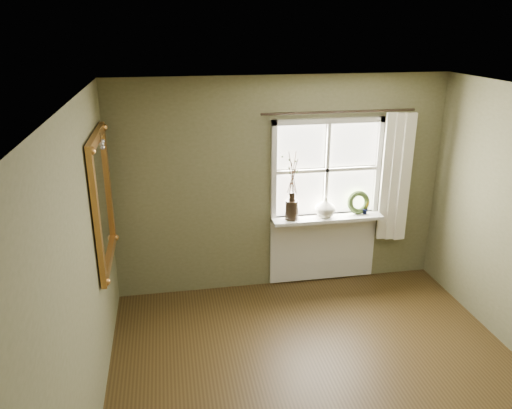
{
  "coord_description": "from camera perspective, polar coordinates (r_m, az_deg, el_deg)",
  "views": [
    {
      "loc": [
        -1.32,
        -3.28,
        3.13
      ],
      "look_at": [
        -0.44,
        1.55,
        1.34
      ],
      "focal_mm": 35.0,
      "sensor_mm": 36.0,
      "label": 1
    }
  ],
  "objects": [
    {
      "name": "curtain_rod",
      "position": [
        5.87,
        9.53,
        10.4
      ],
      "size": [
        1.84,
        0.03,
        0.03
      ],
      "primitive_type": "cylinder",
      "rotation": [
        0.0,
        1.57,
        0.0
      ],
      "color": "black",
      "rests_on": "wall_back"
    },
    {
      "name": "cream_vase",
      "position": [
        6.08,
        7.93,
        -0.26
      ],
      "size": [
        0.28,
        0.28,
        0.26
      ],
      "primitive_type": "imported",
      "rotation": [
        0.0,
        0.0,
        0.16
      ],
      "color": "beige",
      "rests_on": "window_sill"
    },
    {
      "name": "potted_plant_left",
      "position": [
        5.97,
        3.73,
        -0.87
      ],
      "size": [
        0.12,
        0.1,
        0.18
      ],
      "primitive_type": "imported",
      "rotation": [
        0.0,
        0.0,
        -0.43
      ],
      "color": "#33461F",
      "rests_on": "window_sill"
    },
    {
      "name": "ceiling",
      "position": [
        3.58,
        11.61,
        11.03
      ],
      "size": [
        4.5,
        4.5,
        0.0
      ],
      "primitive_type": "plane",
      "color": "silver",
      "rests_on": "ground"
    },
    {
      "name": "window_sill",
      "position": [
        6.14,
        8.12,
        -1.55
      ],
      "size": [
        1.36,
        0.26,
        0.04
      ],
      "primitive_type": "cube",
      "color": "silver",
      "rests_on": "wall_back"
    },
    {
      "name": "gilt_mirror",
      "position": [
        5.04,
        -17.14,
        0.48
      ],
      "size": [
        0.1,
        1.11,
        1.33
      ],
      "color": "white",
      "rests_on": "wall_left"
    },
    {
      "name": "wall_left",
      "position": [
        3.83,
        -20.33,
        -9.97
      ],
      "size": [
        0.1,
        4.5,
        2.6
      ],
      "primitive_type": "cube",
      "color": "#636241",
      "rests_on": "ground"
    },
    {
      "name": "wreath",
      "position": [
        6.26,
        11.6,
        -0.03
      ],
      "size": [
        0.31,
        0.16,
        0.3
      ],
      "primitive_type": "torus",
      "rotation": [
        1.36,
        0.0,
        0.09
      ],
      "color": "#33461F",
      "rests_on": "window_sill"
    },
    {
      "name": "dark_jug",
      "position": [
        5.97,
        4.1,
        -0.6
      ],
      "size": [
        0.17,
        0.17,
        0.24
      ],
      "primitive_type": "cylinder",
      "rotation": [
        0.0,
        0.0,
        0.07
      ],
      "color": "black",
      "rests_on": "window_sill"
    },
    {
      "name": "curtain",
      "position": [
        6.3,
        15.59,
        2.97
      ],
      "size": [
        0.36,
        0.12,
        1.59
      ],
      "primitive_type": "cube",
      "color": "#ECE7CD",
      "rests_on": "wall_back"
    },
    {
      "name": "floor",
      "position": [
        4.73,
        9.27,
        -21.85
      ],
      "size": [
        4.5,
        4.5,
        0.0
      ],
      "primitive_type": "plane",
      "color": "#382711",
      "rests_on": "ground"
    },
    {
      "name": "window_apron",
      "position": [
        6.4,
        7.63,
        -4.85
      ],
      "size": [
        1.36,
        0.04,
        0.88
      ],
      "primitive_type": "cube",
      "color": "silver",
      "rests_on": "ground"
    },
    {
      "name": "wall_back",
      "position": [
        6.02,
        2.8,
        2.26
      ],
      "size": [
        4.0,
        0.1,
        2.6
      ],
      "primitive_type": "cube",
      "color": "#636241",
      "rests_on": "ground"
    },
    {
      "name": "potted_plant_right",
      "position": [
        6.27,
        12.43,
        -0.38
      ],
      "size": [
        0.1,
        0.09,
        0.16
      ],
      "primitive_type": "imported",
      "rotation": [
        0.0,
        0.0,
        0.26
      ],
      "color": "#33461F",
      "rests_on": "window_sill"
    },
    {
      "name": "window_frame",
      "position": [
        6.05,
        8.07,
        3.94
      ],
      "size": [
        1.36,
        0.06,
        1.24
      ],
      "color": "silver",
      "rests_on": "wall_back"
    }
  ]
}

